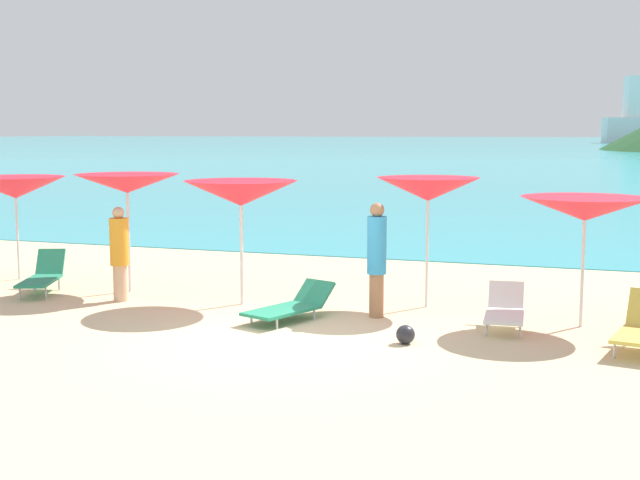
{
  "coord_description": "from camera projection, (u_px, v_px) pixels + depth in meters",
  "views": [
    {
      "loc": [
        4.56,
        -11.4,
        3.0
      ],
      "look_at": [
        -0.09,
        1.96,
        1.2
      ],
      "focal_mm": 48.06,
      "sensor_mm": 36.0,
      "label": 1
    }
  ],
  "objects": [
    {
      "name": "beach_ball",
      "position": [
        405.0,
        334.0,
        12.14
      ],
      "size": [
        0.27,
        0.27,
        0.27
      ],
      "primitive_type": "sphere",
      "color": "#26262D",
      "rests_on": "ground_plane"
    },
    {
      "name": "umbrella_2",
      "position": [
        241.0,
        194.0,
        14.7
      ],
      "size": [
        1.99,
        1.99,
        2.16
      ],
      "color": "silver",
      "rests_on": "ground_plane"
    },
    {
      "name": "ground_plane",
      "position": [
        426.0,
        255.0,
        21.93
      ],
      "size": [
        50.0,
        100.0,
        0.3
      ],
      "primitive_type": "cube",
      "color": "beige"
    },
    {
      "name": "ocean_water",
      "position": [
        601.0,
        143.0,
        226.08
      ],
      "size": [
        650.0,
        440.0,
        0.02
      ],
      "primitive_type": "cube",
      "color": "#2DADBC",
      "rests_on": "ground_plane"
    },
    {
      "name": "lounge_chair_0",
      "position": [
        43.0,
        276.0,
        15.95
      ],
      "size": [
        1.08,
        1.69,
        0.74
      ],
      "rotation": [
        0.0,
        0.0,
        0.37
      ],
      "color": "#268C66",
      "rests_on": "ground_plane"
    },
    {
      "name": "umbrella_4",
      "position": [
        585.0,
        209.0,
        12.99
      ],
      "size": [
        2.05,
        2.05,
        2.01
      ],
      "color": "silver",
      "rests_on": "ground_plane"
    },
    {
      "name": "umbrella_3",
      "position": [
        428.0,
        189.0,
        14.45
      ],
      "size": [
        1.94,
        1.94,
        2.23
      ],
      "color": "silver",
      "rests_on": "ground_plane"
    },
    {
      "name": "umbrella_1",
      "position": [
        127.0,
        184.0,
        15.88
      ],
      "size": [
        1.96,
        1.96,
        2.21
      ],
      "color": "silver",
      "rests_on": "ground_plane"
    },
    {
      "name": "beachgoer_2",
      "position": [
        377.0,
        256.0,
        13.78
      ],
      "size": [
        0.31,
        0.31,
        1.87
      ],
      "rotation": [
        0.0,
        0.0,
        2.81
      ],
      "color": "#A3704C",
      "rests_on": "ground_plane"
    },
    {
      "name": "beachgoer_0",
      "position": [
        119.0,
        252.0,
        15.12
      ],
      "size": [
        0.33,
        0.33,
        1.68
      ],
      "rotation": [
        0.0,
        0.0,
        4.35
      ],
      "color": "#DBAA84",
      "rests_on": "ground_plane"
    },
    {
      "name": "lounge_chair_3",
      "position": [
        505.0,
        310.0,
        13.01
      ],
      "size": [
        0.67,
        1.38,
        0.65
      ],
      "rotation": [
        0.0,
        0.0,
        0.09
      ],
      "color": "white",
      "rests_on": "ground_plane"
    },
    {
      "name": "lounge_chair_2",
      "position": [
        291.0,
        306.0,
        13.67
      ],
      "size": [
        1.15,
        1.75,
        0.55
      ],
      "rotation": [
        0.0,
        0.0,
        -0.36
      ],
      "color": "#268C66",
      "rests_on": "ground_plane"
    },
    {
      "name": "umbrella_0",
      "position": [
        15.0,
        188.0,
        17.22
      ],
      "size": [
        2.17,
        2.17,
        2.09
      ],
      "color": "silver",
      "rests_on": "ground_plane"
    }
  ]
}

